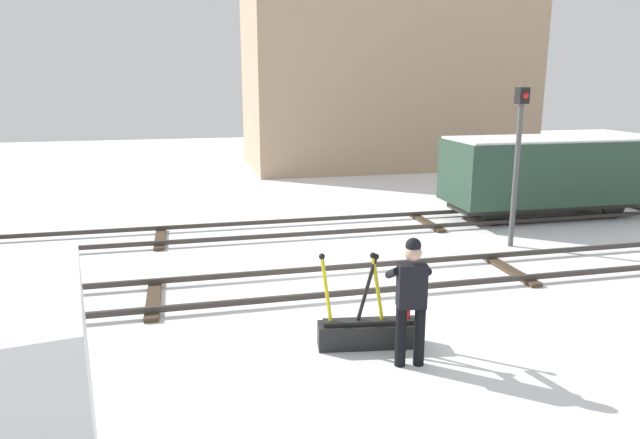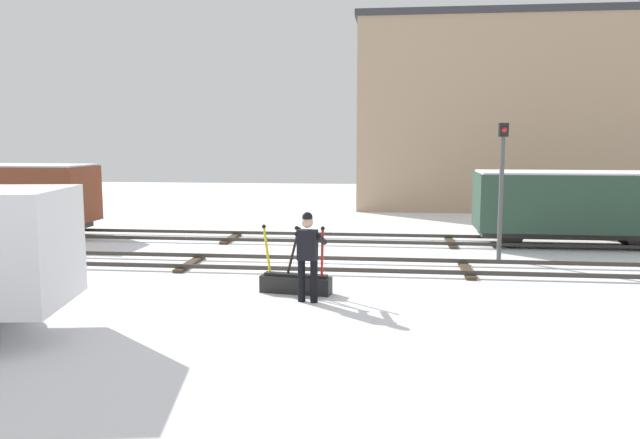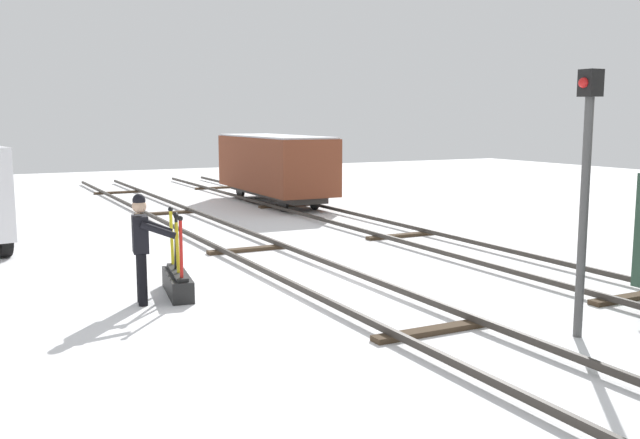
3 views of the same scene
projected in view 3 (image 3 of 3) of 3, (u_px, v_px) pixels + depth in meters
ground_plane at (319, 283)px, 13.16m from camera, size 60.00×60.00×0.00m
track_main_line at (319, 277)px, 13.15m from camera, size 44.00×1.94×0.18m
track_siding_near at (493, 257)px, 15.05m from camera, size 44.00×1.94×0.18m
switch_lever_frame at (177, 280)px, 12.26m from camera, size 1.56×0.58×1.45m
rail_worker at (142, 242)px, 11.53m from camera, size 0.61×0.73×1.82m
signal_post at (585, 175)px, 9.60m from camera, size 0.24×0.32×3.67m
freight_car_far_end at (275, 165)px, 24.93m from camera, size 6.33×2.18×2.41m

